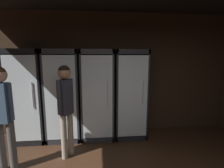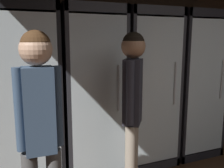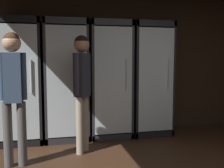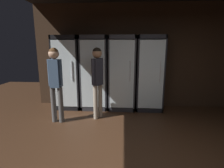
# 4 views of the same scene
# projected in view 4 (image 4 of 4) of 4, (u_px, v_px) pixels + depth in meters

# --- Properties ---
(wall_back) EXTENTS (6.00, 0.06, 2.80)m
(wall_back) POSITION_uv_depth(u_px,v_px,m) (143.00, 57.00, 4.81)
(wall_back) COLOR #382619
(wall_back) RESTS_ON ground
(cooler_far_left) EXTENTS (0.69, 0.59, 1.95)m
(cooler_far_left) POSITION_uv_depth(u_px,v_px,m) (68.00, 73.00, 4.76)
(cooler_far_left) COLOR black
(cooler_far_left) RESTS_ON ground
(cooler_left) EXTENTS (0.69, 0.59, 1.95)m
(cooler_left) POSITION_uv_depth(u_px,v_px,m) (95.00, 74.00, 4.71)
(cooler_left) COLOR #2B2B30
(cooler_left) RESTS_ON ground
(cooler_center) EXTENTS (0.69, 0.59, 1.95)m
(cooler_center) POSITION_uv_depth(u_px,v_px,m) (122.00, 74.00, 4.66)
(cooler_center) COLOR #2B2B30
(cooler_center) RESTS_ON ground
(cooler_right) EXTENTS (0.69, 0.59, 1.95)m
(cooler_right) POSITION_uv_depth(u_px,v_px,m) (149.00, 74.00, 4.61)
(cooler_right) COLOR black
(cooler_right) RESTS_ON ground
(shopper_near) EXTENTS (0.32, 0.22, 1.65)m
(shopper_near) POSITION_uv_depth(u_px,v_px,m) (55.00, 78.00, 3.76)
(shopper_near) COLOR #4C4C4C
(shopper_near) RESTS_ON ground
(shopper_far) EXTENTS (0.26, 0.29, 1.65)m
(shopper_far) POSITION_uv_depth(u_px,v_px,m) (97.00, 75.00, 3.98)
(shopper_far) COLOR gray
(shopper_far) RESTS_ON ground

